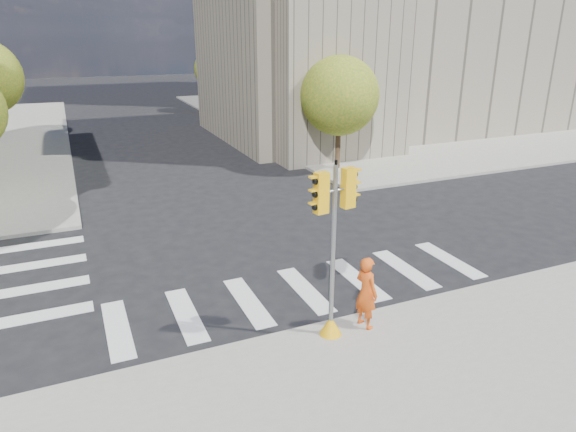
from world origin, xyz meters
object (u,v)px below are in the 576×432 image
object	(u,v)px
lamp_near	(315,79)
traffic_signal	(333,265)
photographer	(366,292)
lamp_far	(241,65)

from	to	relation	value
lamp_near	traffic_signal	world-z (taller)	lamp_near
lamp_near	photographer	size ratio (longest dim) A/B	4.22
lamp_near	lamp_far	size ratio (longest dim) A/B	1.00
lamp_far	traffic_signal	bearing A→B (deg)	-104.80
traffic_signal	photographer	size ratio (longest dim) A/B	2.33
traffic_signal	photographer	distance (m)	1.36
lamp_far	photographer	bearing A→B (deg)	-103.17
lamp_far	traffic_signal	distance (m)	33.81
lamp_near	traffic_signal	distance (m)	20.65
lamp_near	traffic_signal	xyz separation A→B (m)	(-8.62, -18.60, -2.53)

